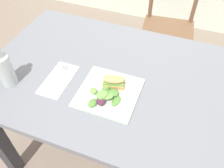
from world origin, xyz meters
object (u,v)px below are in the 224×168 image
at_px(bottle_cold_brew, 5,71).
at_px(chair_wooden_far, 168,28).
at_px(sandwich_half_front, 114,82).
at_px(fork_on_napkin, 60,76).
at_px(dining_table, 117,94).
at_px(plate_lunch, 109,93).

bearing_deg(bottle_cold_brew, chair_wooden_far, 64.29).
xyz_separation_m(sandwich_half_front, fork_on_napkin, (-0.26, -0.03, -0.03)).
relative_size(dining_table, fork_on_napkin, 6.89).
distance_m(plate_lunch, sandwich_half_front, 0.05).
bearing_deg(chair_wooden_far, bottle_cold_brew, -115.71).
relative_size(chair_wooden_far, bottle_cold_brew, 4.15).
xyz_separation_m(chair_wooden_far, fork_on_napkin, (-0.35, -1.03, 0.30)).
xyz_separation_m(dining_table, sandwich_half_front, (0.01, -0.07, 0.17)).
height_order(sandwich_half_front, bottle_cold_brew, bottle_cold_brew).
relative_size(chair_wooden_far, sandwich_half_front, 8.36).
height_order(chair_wooden_far, sandwich_half_front, chair_wooden_far).
bearing_deg(bottle_cold_brew, fork_on_napkin, 28.96).
xyz_separation_m(chair_wooden_far, plate_lunch, (-0.10, -1.04, 0.30)).
distance_m(plate_lunch, bottle_cold_brew, 0.46).
height_order(chair_wooden_far, bottle_cold_brew, bottle_cold_brew).
bearing_deg(dining_table, sandwich_half_front, -84.36).
xyz_separation_m(plate_lunch, fork_on_napkin, (-0.25, 0.01, 0.00)).
height_order(plate_lunch, fork_on_napkin, plate_lunch).
distance_m(dining_table, sandwich_half_front, 0.18).
relative_size(sandwich_half_front, fork_on_napkin, 0.56).
xyz_separation_m(dining_table, fork_on_napkin, (-0.25, -0.10, 0.13)).
relative_size(dining_table, chair_wooden_far, 1.47).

